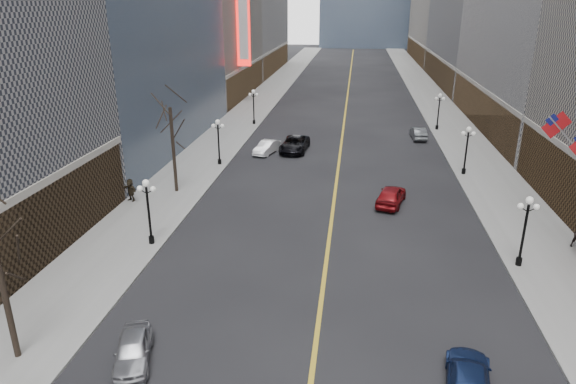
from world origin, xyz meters
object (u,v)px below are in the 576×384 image
(streetlamp_east_3, at_px, (439,108))
(car_sb_near, at_px, (468,378))
(streetlamp_east_2, at_px, (467,145))
(car_sb_far, at_px, (418,133))
(streetlamp_west_1, at_px, (148,205))
(car_nb_mid, at_px, (267,147))
(streetlamp_east_1, at_px, (525,224))
(car_sb_mid, at_px, (391,195))
(car_nb_far, at_px, (295,144))
(car_nb_near, at_px, (133,350))
(streetlamp_west_3, at_px, (254,103))
(streetlamp_west_2, at_px, (218,137))

(streetlamp_east_3, bearing_deg, car_sb_near, -96.29)
(streetlamp_east_2, bearing_deg, car_sb_far, 101.87)
(streetlamp_east_2, height_order, streetlamp_west_1, same)
(streetlamp_east_3, height_order, car_nb_mid, streetlamp_east_3)
(streetlamp_east_1, height_order, car_sb_mid, streetlamp_east_1)
(streetlamp_east_1, bearing_deg, car_sb_mid, 127.07)
(car_nb_mid, bearing_deg, streetlamp_east_1, -32.43)
(streetlamp_east_1, bearing_deg, car_sb_far, 95.11)
(streetlamp_east_3, distance_m, car_nb_far, 20.67)
(streetlamp_east_2, bearing_deg, car_sb_near, -100.06)
(streetlamp_west_1, bearing_deg, car_sb_near, -31.99)
(car_nb_near, xyz_separation_m, car_sb_near, (14.68, 0.06, -0.00))
(car_sb_mid, bearing_deg, car_sb_near, 109.99)
(streetlamp_east_2, distance_m, car_nb_mid, 20.35)
(streetlamp_east_1, relative_size, car_sb_far, 1.06)
(streetlamp_east_1, xyz_separation_m, streetlamp_west_1, (-23.60, 0.00, 0.00))
(car_nb_mid, bearing_deg, car_nb_far, 40.57)
(car_nb_near, bearing_deg, car_sb_near, -16.54)
(streetlamp_west_1, height_order, streetlamp_west_3, same)
(car_nb_far, distance_m, car_sb_far, 15.72)
(car_nb_far, bearing_deg, streetlamp_west_3, 123.57)
(streetlamp_east_3, xyz_separation_m, car_sb_near, (-5.23, -47.48, -2.25))
(car_nb_near, distance_m, car_sb_far, 46.15)
(streetlamp_east_1, height_order, streetlamp_east_3, same)
(car_nb_near, relative_size, car_nb_far, 0.67)
(streetlamp_west_3, bearing_deg, streetlamp_west_2, -90.00)
(car_sb_near, bearing_deg, streetlamp_east_3, -86.35)
(streetlamp_west_3, relative_size, car_nb_far, 0.78)
(streetlamp_east_2, xyz_separation_m, streetlamp_west_1, (-23.60, -18.00, 0.00))
(streetlamp_east_1, xyz_separation_m, streetlamp_east_3, (0.00, 36.00, 0.00))
(streetlamp_west_3, bearing_deg, streetlamp_east_2, -37.33)
(streetlamp_west_1, height_order, car_sb_mid, streetlamp_west_1)
(car_sb_mid, bearing_deg, car_nb_mid, -32.41)
(streetlamp_west_1, distance_m, car_nb_mid, 23.31)
(streetlamp_east_1, distance_m, car_nb_near, 23.12)
(streetlamp_east_1, xyz_separation_m, car_nb_near, (-19.91, -11.54, -2.24))
(streetlamp_east_2, bearing_deg, car_nb_far, 159.97)
(streetlamp_west_2, height_order, car_nb_near, streetlamp_west_2)
(car_sb_mid, bearing_deg, car_sb_far, -86.96)
(streetlamp_east_2, relative_size, car_nb_near, 1.17)
(car_nb_mid, xyz_separation_m, car_sb_near, (14.41, -34.34, -0.03))
(streetlamp_west_2, relative_size, car_sb_far, 1.06)
(streetlamp_east_2, height_order, streetlamp_west_3, same)
(car_nb_far, relative_size, car_sb_far, 1.36)
(streetlamp_east_3, height_order, streetlamp_west_1, same)
(streetlamp_west_2, height_order, streetlamp_west_3, same)
(streetlamp_east_3, xyz_separation_m, car_nb_mid, (-19.64, -13.14, -2.22))
(streetlamp_east_2, xyz_separation_m, car_sb_far, (-2.80, 13.32, -2.20))
(streetlamp_west_3, height_order, car_nb_mid, streetlamp_west_3)
(car_nb_mid, relative_size, car_sb_mid, 0.89)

